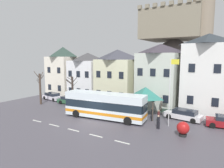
{
  "coord_description": "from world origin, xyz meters",
  "views": [
    {
      "loc": [
        14.39,
        -18.32,
        7.85
      ],
      "look_at": [
        -0.13,
        5.52,
        4.09
      ],
      "focal_mm": 32.01,
      "sensor_mm": 36.0,
      "label": 1
    }
  ],
  "objects": [
    {
      "name": "townhouse_04",
      "position": [
        11.27,
        12.33,
        5.53
      ],
      "size": [
        5.87,
        6.72,
        11.07
      ],
      "color": "white",
      "rests_on": "ground_plane"
    },
    {
      "name": "harbour_buoy",
      "position": [
        10.51,
        1.68,
        0.82
      ],
      "size": [
        1.24,
        1.24,
        1.49
      ],
      "color": "black",
      "rests_on": "ground_plane"
    },
    {
      "name": "flagpole",
      "position": [
        8.53,
        3.87,
        4.42
      ],
      "size": [
        0.95,
        0.1,
        7.7
      ],
      "color": "silver",
      "rests_on": "ground_plane"
    },
    {
      "name": "parked_car_00",
      "position": [
        9.39,
        7.36,
        0.64
      ],
      "size": [
        4.8,
        2.42,
        1.3
      ],
      "rotation": [
        0.0,
        0.0,
        3.0
      ],
      "color": "white",
      "rests_on": "ground_plane"
    },
    {
      "name": "bare_tree_01",
      "position": [
        -6.46,
        4.26,
        2.62
      ],
      "size": [
        1.38,
        1.87,
        4.99
      ],
      "color": "#382D28",
      "rests_on": "ground_plane"
    },
    {
      "name": "townhouse_00",
      "position": [
        -15.54,
        11.61,
        4.96
      ],
      "size": [
        5.43,
        5.28,
        9.93
      ],
      "color": "silver",
      "rests_on": "ground_plane"
    },
    {
      "name": "townhouse_02",
      "position": [
        -2.73,
        11.66,
        4.58
      ],
      "size": [
        6.55,
        5.38,
        9.16
      ],
      "color": "beige",
      "rests_on": "ground_plane"
    },
    {
      "name": "hilltop_castle",
      "position": [
        0.65,
        35.48,
        7.48
      ],
      "size": [
        37.11,
        37.11,
        22.05
      ],
      "color": "#5E5657",
      "rests_on": "ground_plane"
    },
    {
      "name": "transit_bus",
      "position": [
        0.6,
        2.52,
        1.67
      ],
      "size": [
        10.83,
        3.63,
        3.32
      ],
      "rotation": [
        0.0,
        0.0,
        0.11
      ],
      "color": "white",
      "rests_on": "ground_plane"
    },
    {
      "name": "public_bench",
      "position": [
        7.02,
        7.97,
        0.47
      ],
      "size": [
        1.6,
        0.48,
        0.87
      ],
      "color": "#33473D",
      "rests_on": "ground_plane"
    },
    {
      "name": "pedestrian_02",
      "position": [
        6.18,
        4.78,
        0.84
      ],
      "size": [
        0.29,
        0.39,
        1.65
      ],
      "color": "black",
      "rests_on": "ground_plane"
    },
    {
      "name": "bus_shelter",
      "position": [
        4.6,
        6.34,
        3.15
      ],
      "size": [
        3.6,
        3.6,
        3.94
      ],
      "color": "#473D33",
      "rests_on": "ground_plane"
    },
    {
      "name": "townhouse_03",
      "position": [
        4.59,
        12.31,
        4.95
      ],
      "size": [
        5.91,
        6.69,
        9.9
      ],
      "color": "beige",
      "rests_on": "ground_plane"
    },
    {
      "name": "pedestrian_01",
      "position": [
        4.53,
        4.12,
        0.83
      ],
      "size": [
        0.29,
        0.3,
        1.54
      ],
      "color": "#38332D",
      "rests_on": "ground_plane"
    },
    {
      "name": "parked_car_01",
      "position": [
        -8.78,
        6.24,
        0.64
      ],
      "size": [
        4.71,
        2.19,
        1.28
      ],
      "rotation": [
        0.0,
        0.0,
        0.1
      ],
      "color": "#2A5438",
      "rests_on": "ground_plane"
    },
    {
      "name": "townhouse_01",
      "position": [
        -9.33,
        11.81,
        4.34
      ],
      "size": [
        5.83,
        5.68,
        8.68
      ],
      "color": "white",
      "rests_on": "ground_plane"
    },
    {
      "name": "ground_plane",
      "position": [
        0.0,
        -0.0,
        -0.03
      ],
      "size": [
        40.0,
        60.0,
        0.07
      ],
      "color": "#4E4A53"
    },
    {
      "name": "pedestrian_03",
      "position": [
        7.73,
        2.4,
        0.83
      ],
      "size": [
        0.35,
        0.29,
        1.58
      ],
      "color": "black",
      "rests_on": "ground_plane"
    },
    {
      "name": "pedestrian_00",
      "position": [
        7.13,
        4.33,
        0.86
      ],
      "size": [
        0.29,
        0.3,
        1.62
      ],
      "color": "black",
      "rests_on": "ground_plane"
    },
    {
      "name": "bare_tree_00",
      "position": [
        -12.97,
        3.54,
        2.74
      ],
      "size": [
        1.58,
        1.58,
        5.6
      ],
      "color": "#47382D",
      "rests_on": "ground_plane"
    },
    {
      "name": "parked_car_02",
      "position": [
        -13.99,
        7.06,
        0.63
      ],
      "size": [
        4.63,
        2.41,
        1.27
      ],
      "rotation": [
        0.0,
        0.0,
        -0.15
      ],
      "color": "silver",
      "rests_on": "ground_plane"
    }
  ]
}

